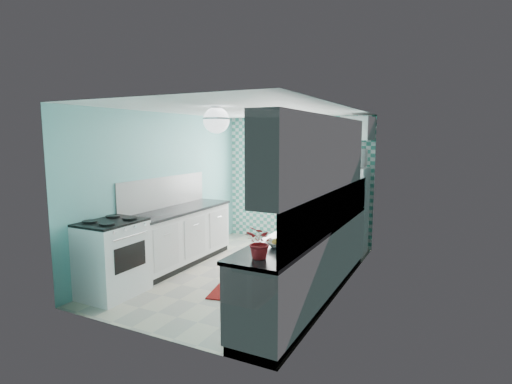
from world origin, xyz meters
The scene contains 26 objects.
floor centered at (0.00, 0.00, -0.01)m, with size 3.00×4.40×0.02m, color beige.
ceiling centered at (0.00, 0.00, 2.51)m, with size 3.00×4.40×0.02m, color white.
wall_back centered at (0.00, 2.21, 1.25)m, with size 3.00×0.02×2.50m, color #6FBDBA.
wall_front centered at (0.00, -2.21, 1.25)m, with size 3.00×0.02×2.50m, color #6FBDBA.
wall_left centered at (-1.51, 0.00, 1.25)m, with size 0.02×4.40×2.50m, color #6FBDBA.
wall_right centered at (1.51, 0.00, 1.25)m, with size 0.02×4.40×2.50m, color #6FBDBA.
accent_wall centered at (0.00, 2.19, 1.25)m, with size 3.00×0.01×2.50m, color teal.
window centered at (-0.35, 2.16, 1.55)m, with size 1.04×0.05×1.44m.
backsplash_right centered at (1.49, -0.40, 1.20)m, with size 0.02×3.60×0.51m, color white.
backsplash_left centered at (-1.49, -0.07, 1.20)m, with size 0.02×2.15×0.51m, color white.
upper_cabinets_right centered at (1.33, -0.60, 1.90)m, with size 0.33×3.20×0.90m, color white.
upper_cabinet_fridge centered at (1.30, 1.83, 2.25)m, with size 0.40×0.74×0.40m, color white.
ceiling_light centered at (0.00, -0.80, 2.32)m, with size 0.34×0.34×0.35m.
base_cabinets_right centered at (1.20, -0.40, 0.45)m, with size 0.60×3.60×0.90m, color white.
countertop_right centered at (1.19, -0.40, 0.92)m, with size 0.63×3.60×0.04m, color black.
base_cabinets_left centered at (-1.20, -0.07, 0.45)m, with size 0.60×2.15×0.90m, color white.
countertop_left centered at (-1.19, -0.07, 0.92)m, with size 0.63×2.15×0.04m, color black.
fridge centered at (1.11, 1.77, 0.79)m, with size 0.68×0.68×1.57m.
stove centered at (-1.20, -1.54, 0.52)m, with size 0.66×0.82×0.99m.
sink centered at (1.20, 0.46, 0.93)m, with size 0.55×0.46×0.53m.
rug centered at (0.26, -0.51, 0.01)m, with size 0.78×1.11×0.02m, color maroon.
dish_towel centered at (0.89, 0.46, 0.48)m, with size 0.01×0.22×0.33m, color #5DB2A2.
fruit_bowl centered at (1.20, -1.48, 0.97)m, with size 0.26×0.26×0.07m, color white.
potted_plant centered at (1.20, -1.94, 1.10)m, with size 0.29×0.25×0.32m, color #BA0A09.
soap_bottle centered at (1.25, 0.71, 1.05)m, with size 0.10×0.10×0.21m, color #9EB0BC.
microwave centered at (1.11, 1.77, 1.74)m, with size 0.60×0.41×0.33m, color white.
Camera 1 is at (2.83, -5.27, 2.10)m, focal length 28.00 mm.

